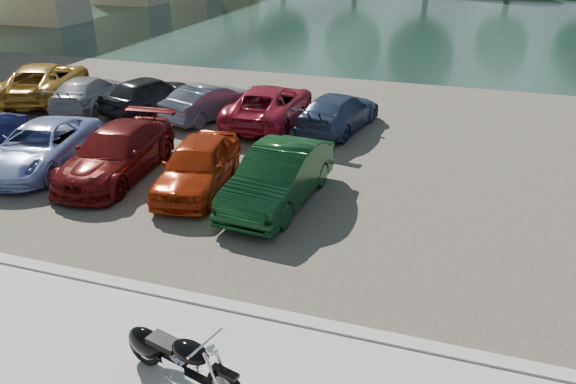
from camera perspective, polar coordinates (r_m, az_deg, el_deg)
name	(u,v)px	position (r m, az deg, el deg)	size (l,w,h in m)	color
kerb	(256,313)	(10.62, -3.28, -12.18)	(60.00, 0.30, 0.14)	#9C9893
parking_lot	(356,149)	(18.30, 6.96, 4.32)	(60.00, 18.00, 0.04)	#3F3932
river	(434,21)	(46.37, 14.65, 16.50)	(120.00, 40.00, 0.00)	#1A2F2B
motorcycle	(172,355)	(9.17, -11.68, -15.92)	(2.29, 0.94, 1.05)	black
car_2	(40,147)	(18.08, -23.88, 4.24)	(2.11, 4.59, 1.27)	#93A2D6
car_3	(117,153)	(16.68, -17.02, 3.85)	(1.93, 4.74, 1.38)	#5B0D0E
car_4	(198,165)	(15.29, -9.13, 2.73)	(1.63, 4.05, 1.38)	#A82A0B
car_5	(279,176)	(14.30, -0.96, 1.59)	(1.54, 4.43, 1.46)	#0D3317
car_6	(45,81)	(25.46, -23.48, 10.28)	(2.51, 5.44, 1.51)	#AC7E27
car_7	(88,92)	(23.67, -19.67, 9.52)	(1.72, 4.24, 1.23)	gray
car_8	(149,93)	(22.55, -13.93, 9.71)	(1.62, 4.03, 1.37)	black
car_9	(210,101)	(21.21, -7.91, 9.10)	(1.35, 3.88, 1.28)	slate
car_10	(269,104)	(20.46, -1.92, 8.89)	(2.31, 5.00, 1.39)	#A51B32
car_11	(338,112)	(19.87, 5.12, 8.12)	(1.78, 4.37, 1.27)	navy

